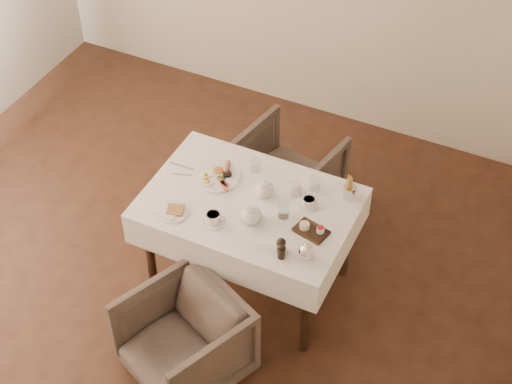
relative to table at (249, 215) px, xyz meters
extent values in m
plane|color=black|center=(-0.43, -0.56, -0.64)|extent=(5.00, 5.00, 0.00)
cube|color=black|center=(0.00, 0.00, 0.08)|extent=(1.20, 0.80, 0.04)
cube|color=white|center=(0.00, 0.00, 0.00)|extent=(1.28, 0.88, 0.23)
cylinder|color=black|center=(-0.54, 0.34, -0.29)|extent=(0.06, 0.06, 0.70)
cylinder|color=black|center=(0.54, 0.34, -0.29)|extent=(0.06, 0.06, 0.70)
cylinder|color=black|center=(-0.54, -0.34, -0.29)|extent=(0.06, 0.06, 0.70)
cylinder|color=black|center=(0.54, -0.34, -0.29)|extent=(0.06, 0.06, 0.70)
imported|color=#463B33|center=(-0.04, -0.79, -0.34)|extent=(0.84, 0.85, 0.59)
imported|color=#463B33|center=(-0.08, 0.77, -0.33)|extent=(0.78, 0.79, 0.62)
cylinder|color=white|center=(-0.28, 0.10, 0.12)|extent=(0.30, 0.30, 0.01)
ellipsoid|color=#BD6822|center=(-0.29, 0.15, 0.14)|extent=(0.08, 0.07, 0.03)
cylinder|color=brown|center=(-0.25, 0.20, 0.14)|extent=(0.06, 0.11, 0.03)
cylinder|color=black|center=(-0.22, 0.14, 0.14)|extent=(0.06, 0.06, 0.02)
cube|color=#9F2A25|center=(-0.20, 0.05, 0.13)|extent=(0.11, 0.09, 0.01)
ellipsoid|color=#264C19|center=(-0.24, 0.10, 0.13)|extent=(0.06, 0.05, 0.02)
cylinder|color=white|center=(-0.37, -0.28, 0.12)|extent=(0.20, 0.20, 0.01)
cube|color=brown|center=(-0.36, -0.27, 0.13)|extent=(0.12, 0.12, 0.01)
cube|color=white|center=(-0.41, -0.30, 0.13)|extent=(0.13, 0.10, 0.02)
cylinder|color=white|center=(0.23, 0.18, 0.16)|extent=(0.09, 0.09, 0.08)
cylinder|color=white|center=(-0.12, -0.25, 0.12)|extent=(0.14, 0.14, 0.01)
cylinder|color=white|center=(-0.12, -0.25, 0.15)|extent=(0.11, 0.11, 0.06)
cylinder|color=olive|center=(-0.12, -0.25, 0.18)|extent=(0.08, 0.08, 0.00)
cylinder|color=white|center=(0.34, 0.13, 0.12)|extent=(0.12, 0.12, 0.01)
cylinder|color=white|center=(0.34, 0.13, 0.15)|extent=(0.08, 0.08, 0.05)
cylinder|color=olive|center=(0.34, 0.13, 0.17)|extent=(0.07, 0.07, 0.00)
cylinder|color=silver|center=(-0.09, 0.27, 0.16)|extent=(0.08, 0.08, 0.09)
cylinder|color=silver|center=(0.24, -0.02, 0.16)|extent=(0.09, 0.09, 0.09)
cylinder|color=silver|center=(0.32, 0.28, 0.16)|extent=(0.08, 0.08, 0.09)
cube|color=black|center=(0.44, -0.07, 0.13)|extent=(0.22, 0.17, 0.02)
cylinder|color=white|center=(0.40, -0.07, 0.15)|extent=(0.06, 0.06, 0.03)
cylinder|color=maroon|center=(0.49, -0.06, 0.15)|extent=(0.05, 0.05, 0.03)
cylinder|color=silver|center=(0.54, 0.29, 0.16)|extent=(0.08, 0.08, 0.10)
cube|color=silver|center=(-0.51, 0.10, 0.12)|extent=(0.20, 0.02, 0.00)
cube|color=silver|center=(-0.47, 0.04, 0.12)|extent=(0.19, 0.07, 0.00)
camera|label=1|loc=(1.51, -3.03, 3.48)|focal=55.00mm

